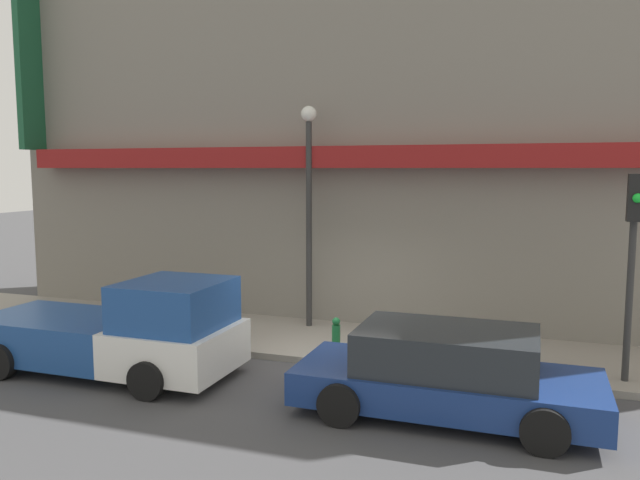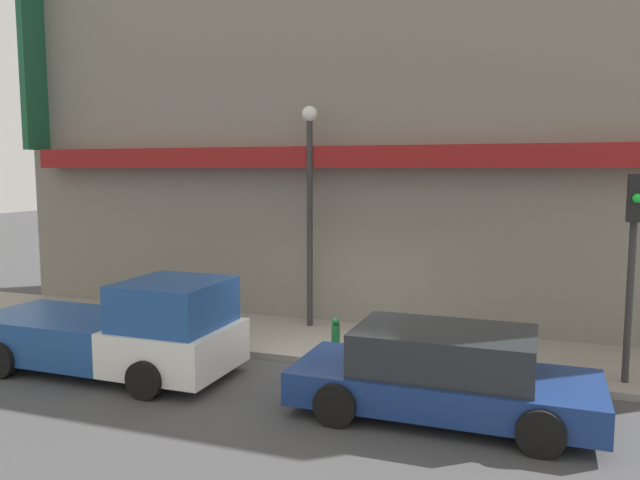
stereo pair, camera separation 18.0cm
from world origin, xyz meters
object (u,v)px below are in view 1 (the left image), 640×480
object	(u,v)px
parked_car	(446,373)
fire_hydrant	(336,335)
pickup_truck	(122,332)
traffic_light	(633,240)
street_lamp	(309,189)

from	to	relation	value
parked_car	fire_hydrant	world-z (taller)	parked_car
parked_car	pickup_truck	bearing A→B (deg)	-179.80
parked_car	traffic_light	xyz separation A→B (m)	(2.80, 2.18, 1.95)
fire_hydrant	traffic_light	world-z (taller)	traffic_light
pickup_truck	parked_car	world-z (taller)	pickup_truck
parked_car	street_lamp	world-z (taller)	street_lamp
pickup_truck	street_lamp	bearing A→B (deg)	60.00
fire_hydrant	pickup_truck	bearing A→B (deg)	-146.92
traffic_light	parked_car	bearing A→B (deg)	-142.19
parked_car	street_lamp	xyz separation A→B (m)	(-3.77, 4.05, 2.70)
parked_car	street_lamp	size ratio (longest dim) A/B	0.91
parked_car	traffic_light	world-z (taller)	traffic_light
fire_hydrant	parked_car	bearing A→B (deg)	-41.87
traffic_light	pickup_truck	bearing A→B (deg)	-166.14
fire_hydrant	street_lamp	size ratio (longest dim) A/B	0.14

